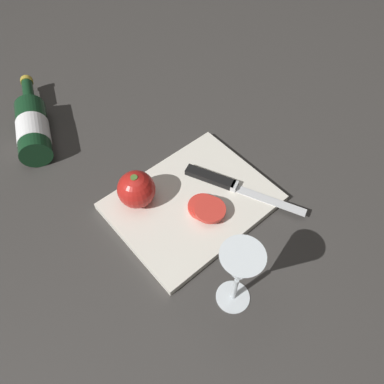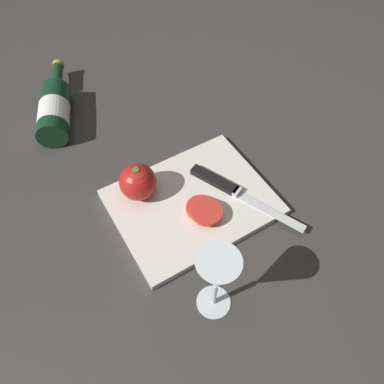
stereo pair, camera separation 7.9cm
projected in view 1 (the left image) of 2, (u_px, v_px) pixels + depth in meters
The scene contains 7 objects.
ground_plane at pixel (188, 192), 0.85m from camera, with size 3.00×3.00×0.00m, color #383533.
cutting_board at pixel (192, 202), 0.83m from camera, with size 0.34×0.26×0.02m.
wine_bottle at pixel (33, 127), 0.92m from camera, with size 0.16×0.30×0.08m.
wine_glass at pixel (239, 270), 0.61m from camera, with size 0.07×0.07×0.18m.
whole_tomato at pixel (136, 189), 0.79m from camera, with size 0.08×0.08×0.08m.
knife at pixel (220, 181), 0.84m from camera, with size 0.14×0.27×0.01m.
tomato_slice_stack_near at pixel (207, 208), 0.79m from camera, with size 0.07×0.09×0.02m.
Camera 1 is at (0.32, 0.39, 0.69)m, focal length 35.00 mm.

